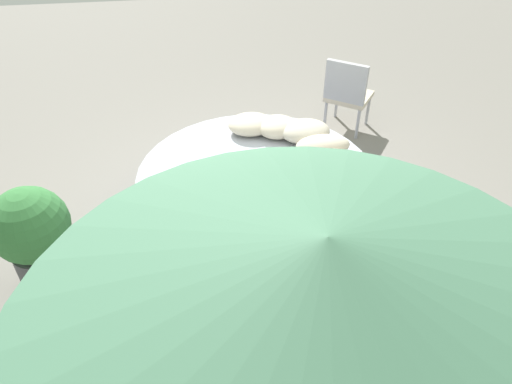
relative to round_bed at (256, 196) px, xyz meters
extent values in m
plane|color=gray|center=(0.00, 0.00, -0.32)|extent=(16.00, 16.00, 0.00)
cylinder|color=#38478C|center=(0.00, 0.00, -0.06)|extent=(2.18, 2.18, 0.52)
cylinder|color=black|center=(0.00, 0.00, 0.20)|extent=(2.26, 2.26, 0.01)
cylinder|color=#B2B7C6|center=(0.00, 0.00, 0.25)|extent=(2.25, 2.25, 0.10)
ellipsoid|color=beige|center=(0.75, -0.08, 0.38)|extent=(0.48, 0.29, 0.16)
ellipsoid|color=beige|center=(0.70, 0.21, 0.40)|extent=(0.54, 0.29, 0.19)
ellipsoid|color=beige|center=(0.58, 0.49, 0.40)|extent=(0.51, 0.39, 0.21)
ellipsoid|color=beige|center=(0.32, 0.63, 0.40)|extent=(0.43, 0.39, 0.20)
ellipsoid|color=beige|center=(0.05, 0.73, 0.40)|extent=(0.48, 0.40, 0.19)
cylinder|color=#B7B7BC|center=(1.40, 2.01, -0.11)|extent=(0.04, 0.04, 0.42)
cylinder|color=#B7B7BC|center=(1.75, 1.75, -0.11)|extent=(0.04, 0.04, 0.42)
cylinder|color=#B7B7BC|center=(1.15, 1.67, -0.11)|extent=(0.04, 0.04, 0.42)
cylinder|color=#B7B7BC|center=(1.51, 1.41, -0.11)|extent=(0.04, 0.04, 0.42)
cube|color=beige|center=(1.45, 1.71, 0.13)|extent=(0.71, 0.71, 0.06)
cube|color=#B7B7BC|center=(1.32, 1.54, 0.41)|extent=(0.46, 0.36, 0.50)
cone|color=#4C7F60|center=(-0.20, -2.75, 1.88)|extent=(1.97, 1.97, 0.34)
cylinder|color=#4C4C51|center=(-1.94, -0.51, -0.14)|extent=(0.45, 0.45, 0.36)
sphere|color=#387A3D|center=(-1.94, -0.51, 0.32)|extent=(0.65, 0.65, 0.65)
camera|label=1|loc=(-0.52, -3.62, 2.90)|focal=33.28mm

